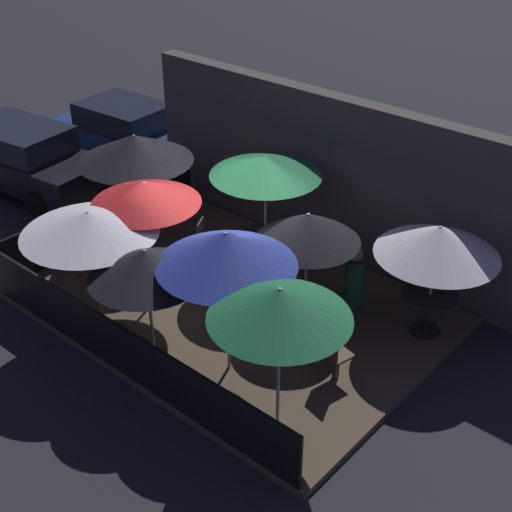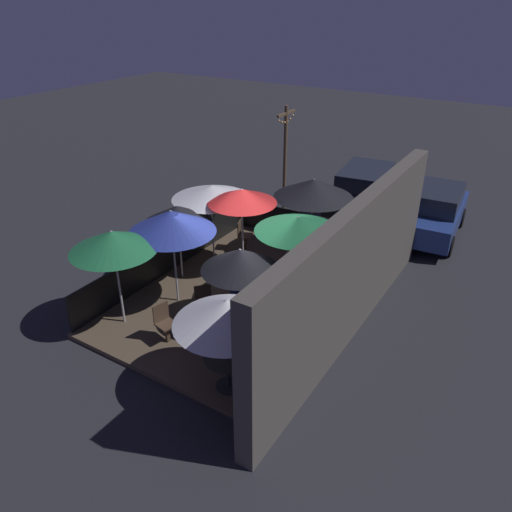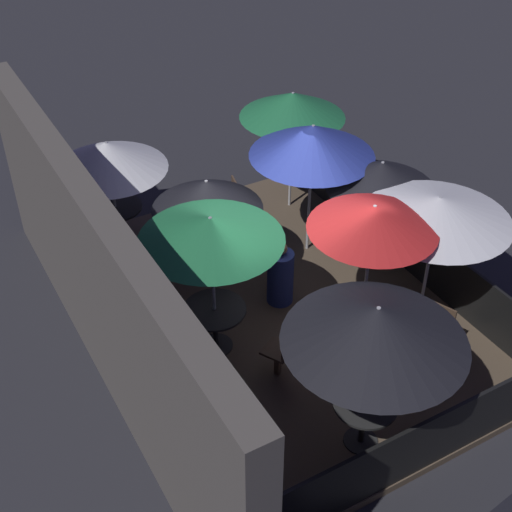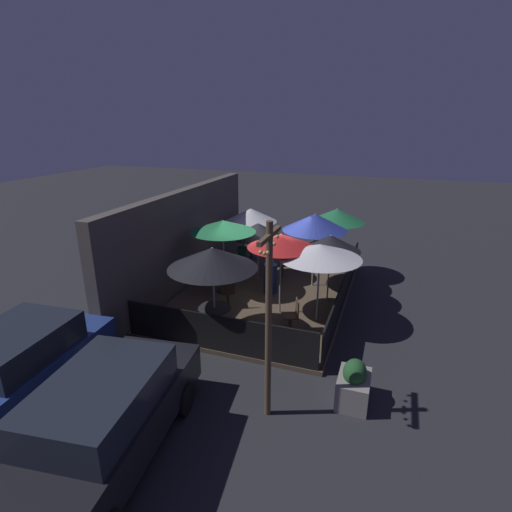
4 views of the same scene
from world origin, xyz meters
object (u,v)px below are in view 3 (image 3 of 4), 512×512
(patio_chair_3, at_px, (244,234))
(patron_0, at_px, (280,276))
(patio_umbrella_6, at_px, (374,217))
(patio_chair_2, at_px, (229,201))
(patio_umbrella_8, at_px, (381,175))
(patio_chair_1, at_px, (282,350))
(patio_umbrella_7, at_px, (313,141))
(dining_table_0, at_px, (215,316))
(dining_table_1, at_px, (365,411))
(patio_umbrella_5, at_px, (207,195))
(dining_table_2, at_px, (116,214))
(patio_umbrella_3, at_px, (438,208))
(patio_chair_0, at_px, (436,332))
(patron_1, at_px, (155,254))
(patio_umbrella_1, at_px, (376,325))
(patio_umbrella_2, at_px, (108,156))
(patio_umbrella_4, at_px, (293,105))
(patio_umbrella_0, at_px, (211,229))

(patio_chair_3, distance_m, patron_0, 1.34)
(patio_umbrella_6, bearing_deg, patio_chair_2, 5.57)
(patio_umbrella_8, distance_m, patio_chair_1, 3.37)
(patio_umbrella_7, bearing_deg, dining_table_0, 119.12)
(dining_table_1, relative_size, patio_chair_2, 0.91)
(patio_chair_3, bearing_deg, patio_umbrella_5, 63.07)
(dining_table_2, bearing_deg, patio_umbrella_7, -123.23)
(patio_umbrella_3, relative_size, patio_chair_0, 2.42)
(patio_umbrella_7, xyz_separation_m, dining_table_1, (-4.02, 1.74, -1.60))
(patio_umbrella_7, bearing_deg, patron_1, 79.46)
(patio_umbrella_1, distance_m, patio_umbrella_2, 6.04)
(patio_umbrella_2, height_order, dining_table_0, patio_umbrella_2)
(patron_1, bearing_deg, patio_umbrella_4, 152.40)
(patio_umbrella_2, bearing_deg, patio_chair_0, -149.42)
(patio_chair_1, bearing_deg, patio_umbrella_1, 162.03)
(patron_0, height_order, patron_1, patron_1)
(patron_0, bearing_deg, patio_umbrella_1, -125.56)
(dining_table_1, relative_size, patio_chair_0, 0.91)
(patio_umbrella_8, bearing_deg, patio_umbrella_2, 50.98)
(patio_umbrella_2, relative_size, dining_table_1, 2.44)
(patio_umbrella_0, xyz_separation_m, patio_chair_3, (1.79, -1.47, -1.70))
(patio_umbrella_2, height_order, patio_chair_3, patio_umbrella_2)
(patio_umbrella_2, height_order, patio_umbrella_5, patio_umbrella_2)
(patio_umbrella_6, height_order, patron_1, patio_umbrella_6)
(patio_umbrella_2, bearing_deg, patio_umbrella_3, -140.64)
(patio_umbrella_7, height_order, patio_chair_3, patio_umbrella_7)
(patio_umbrella_7, bearing_deg, dining_table_2, 56.77)
(patio_umbrella_2, xyz_separation_m, patio_chair_3, (-1.55, -1.77, -1.29))
(patio_umbrella_4, bearing_deg, patio_chair_0, 175.86)
(patio_chair_1, bearing_deg, patron_1, -15.70)
(patio_umbrella_1, bearing_deg, patio_umbrella_2, 11.07)
(dining_table_0, bearing_deg, patio_umbrella_4, -47.27)
(dining_table_1, distance_m, patron_1, 4.64)
(patio_umbrella_5, distance_m, patio_chair_2, 2.18)
(patio_chair_3, distance_m, patron_1, 1.61)
(patio_chair_2, height_order, patio_chair_3, patio_chair_2)
(dining_table_2, height_order, patio_chair_0, patio_chair_0)
(patio_chair_2, relative_size, patron_1, 0.78)
(patio_umbrella_2, distance_m, patio_umbrella_6, 4.85)
(patio_umbrella_6, bearing_deg, patio_umbrella_5, 32.53)
(patron_0, bearing_deg, patron_1, 110.72)
(patio_umbrella_1, distance_m, patio_chair_0, 2.59)
(patio_chair_0, distance_m, patio_chair_2, 4.78)
(patio_umbrella_4, height_order, patio_umbrella_6, patio_umbrella_4)
(patio_umbrella_6, distance_m, patio_chair_0, 2.03)
(patio_chair_2, distance_m, patio_chair_3, 1.11)
(patio_umbrella_1, relative_size, patio_umbrella_2, 1.16)
(patio_umbrella_2, height_order, patio_umbrella_3, patio_umbrella_3)
(patio_umbrella_7, relative_size, patio_chair_0, 2.68)
(patio_umbrella_1, distance_m, patio_umbrella_8, 3.87)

